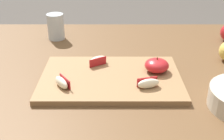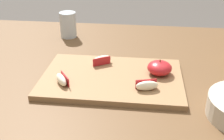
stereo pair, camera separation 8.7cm
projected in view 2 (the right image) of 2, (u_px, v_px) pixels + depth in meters
dining_table at (103, 92)px, 1.00m from camera, size 1.33×0.93×0.73m
cutting_board at (112, 78)px, 0.88m from camera, size 0.43×0.28×0.02m
apple_half_skin_up at (160, 68)px, 0.88m from camera, size 0.08×0.08×0.05m
apple_wedge_left at (62, 79)px, 0.83m from camera, size 0.05×0.06×0.03m
apple_wedge_near_knife at (101, 60)px, 0.94m from camera, size 0.07×0.05×0.03m
apple_wedge_middle at (147, 85)px, 0.80m from camera, size 0.07×0.04×0.03m
drinking_glass_water at (68, 25)px, 1.20m from camera, size 0.07×0.07×0.10m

